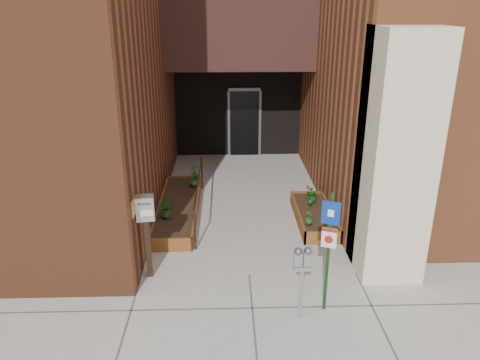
{
  "coord_description": "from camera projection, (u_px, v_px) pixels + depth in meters",
  "views": [
    {
      "loc": [
        -0.41,
        -7.44,
        4.78
      ],
      "look_at": [
        -0.11,
        1.8,
        1.2
      ],
      "focal_mm": 35.0,
      "sensor_mm": 36.0,
      "label": 1
    }
  ],
  "objects": [
    {
      "name": "payment_dropbox",
      "position": [
        146.0,
        219.0,
        8.25
      ],
      "size": [
        0.35,
        0.28,
        1.6
      ],
      "color": "black",
      "rests_on": "ground"
    },
    {
      "name": "planter_right",
      "position": [
        314.0,
        216.0,
        10.73
      ],
      "size": [
        0.8,
        2.2,
        0.3
      ],
      "color": "brown",
      "rests_on": "ground"
    },
    {
      "name": "shrub_right_c",
      "position": [
        312.0,
        194.0,
        11.01
      ],
      "size": [
        0.46,
        0.46,
        0.37
      ],
      "primitive_type": "imported",
      "rotation": [
        0.0,
        0.0,
        4.2
      ],
      "color": "#18541C",
      "rests_on": "planter_right"
    },
    {
      "name": "handrail",
      "position": [
        199.0,
        186.0,
        10.85
      ],
      "size": [
        0.04,
        3.34,
        0.9
      ],
      "color": "black",
      "rests_on": "ground"
    },
    {
      "name": "shrub_left_b",
      "position": [
        166.0,
        205.0,
        10.48
      ],
      "size": [
        0.24,
        0.24,
        0.34
      ],
      "primitive_type": "imported",
      "rotation": [
        0.0,
        0.0,
        1.98
      ],
      "color": "#1E5518",
      "rests_on": "planter_left"
    },
    {
      "name": "shrub_right_b",
      "position": [
        311.0,
        198.0,
        10.85
      ],
      "size": [
        0.21,
        0.21,
        0.36
      ],
      "primitive_type": "imported",
      "rotation": [
        0.0,
        0.0,
        3.0
      ],
      "color": "#1A5E1B",
      "rests_on": "planter_right"
    },
    {
      "name": "shrub_left_a",
      "position": [
        166.0,
        208.0,
        10.25
      ],
      "size": [
        0.45,
        0.45,
        0.41
      ],
      "primitive_type": "imported",
      "rotation": [
        0.0,
        0.0,
        0.26
      ],
      "color": "#255D1A",
      "rests_on": "planter_left"
    },
    {
      "name": "shrub_left_d",
      "position": [
        195.0,
        172.0,
        12.47
      ],
      "size": [
        0.28,
        0.28,
        0.38
      ],
      "primitive_type": "imported",
      "rotation": [
        0.0,
        0.0,
        5.59
      ],
      "color": "#27631C",
      "rests_on": "planter_left"
    },
    {
      "name": "sign_post",
      "position": [
        329.0,
        240.0,
        7.26
      ],
      "size": [
        0.27,
        0.13,
        2.09
      ],
      "color": "#123314",
      "rests_on": "ground"
    },
    {
      "name": "ground",
      "position": [
        249.0,
        275.0,
        8.67
      ],
      "size": [
        80.0,
        80.0,
        0.0
      ],
      "primitive_type": "plane",
      "color": "#9E9991",
      "rests_on": "ground"
    },
    {
      "name": "parking_meter",
      "position": [
        302.0,
        264.0,
        7.17
      ],
      "size": [
        0.28,
        0.14,
        1.27
      ],
      "color": "#959597",
      "rests_on": "ground"
    },
    {
      "name": "shrub_left_c",
      "position": [
        193.0,
        179.0,
        11.98
      ],
      "size": [
        0.29,
        0.29,
        0.37
      ],
      "primitive_type": "imported",
      "rotation": [
        0.0,
        0.0,
        3.84
      ],
      "color": "#21611B",
      "rests_on": "planter_left"
    },
    {
      "name": "shrub_right_a",
      "position": [
        309.0,
        218.0,
        9.93
      ],
      "size": [
        0.23,
        0.23,
        0.3
      ],
      "primitive_type": "imported",
      "rotation": [
        0.0,
        0.0,
        1.06
      ],
      "color": "#1B5819",
      "rests_on": "planter_right"
    },
    {
      "name": "planter_left",
      "position": [
        178.0,
        209.0,
        11.1
      ],
      "size": [
        0.9,
        3.6,
        0.3
      ],
      "color": "brown",
      "rests_on": "ground"
    }
  ]
}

